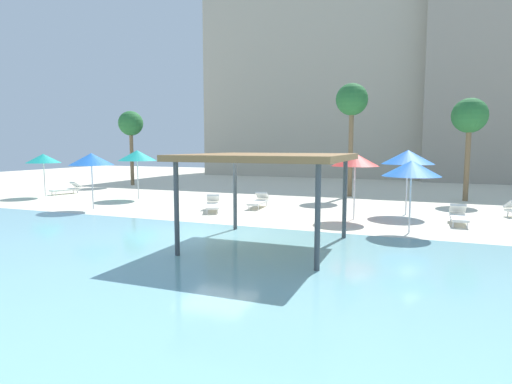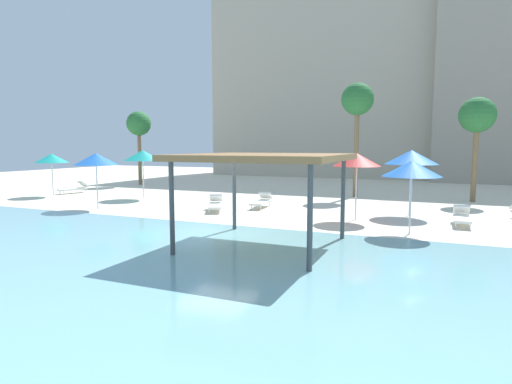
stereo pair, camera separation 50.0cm
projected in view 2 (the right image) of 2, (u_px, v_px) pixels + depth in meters
The scene contains 17 objects.
ground_plane at pixel (216, 234), 14.63m from camera, with size 80.00×80.00×0.00m, color beige.
lagoon_water at pixel (108, 276), 9.82m from camera, with size 44.00×13.50×0.04m, color #7AB7C1.
shade_pavilion at pixel (265, 160), 12.42m from camera, with size 4.63×4.63×2.82m.
beach_umbrella_blue_0 at pixel (96, 159), 20.21m from camera, with size 2.07×2.07×2.72m.
beach_umbrella_red_1 at pixel (357, 160), 17.16m from camera, with size 1.96×1.96×2.77m.
beach_umbrella_blue_2 at pixel (412, 169), 14.33m from camera, with size 1.99×1.99×2.56m.
beach_umbrella_blue_3 at pixel (411, 157), 18.27m from camera, with size 2.27×2.27×2.88m.
beach_umbrella_teal_4 at pixel (143, 155), 24.27m from camera, with size 2.20×2.20×2.82m.
beach_umbrella_teal_6 at pixel (51, 158), 25.52m from camera, with size 1.99×1.99×2.59m.
lounge_chair_0 at pixel (262, 201), 20.89m from camera, with size 0.73×1.93×0.74m.
lounge_chair_1 at pixel (215, 204), 19.81m from camera, with size 1.36×1.97×0.74m.
lounge_chair_3 at pixel (75, 188), 27.28m from camera, with size 1.07×1.99×0.74m.
lounge_chair_4 at pixel (462, 216), 16.25m from camera, with size 0.61×1.90×0.74m.
palm_tree_0 at pixel (139, 125), 32.82m from camera, with size 1.90×1.90×5.77m.
palm_tree_1 at pixel (357, 102), 24.72m from camera, with size 1.90×1.90×6.77m.
palm_tree_2 at pixel (477, 117), 22.55m from camera, with size 1.90×1.90×5.68m.
hotel_block_0 at pixel (333, 83), 44.92m from camera, with size 23.02×11.80×19.52m, color #B2A893.
Camera 2 is at (6.93, -12.68, 3.05)m, focal length 29.37 mm.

